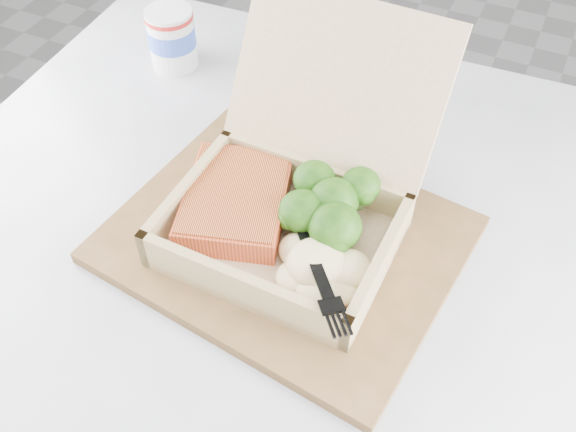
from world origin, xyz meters
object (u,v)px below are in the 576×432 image
at_px(cafe_table, 278,367).
at_px(serving_tray, 285,240).
at_px(takeout_container, 300,183).
at_px(paper_cup, 172,37).

bearing_deg(cafe_table, serving_tray, 100.53).
xyz_separation_m(serving_tray, takeout_container, (0.00, 0.03, 0.05)).
bearing_deg(cafe_table, paper_cup, 136.51).
distance_m(takeout_container, paper_cup, 0.33).
distance_m(serving_tray, paper_cup, 0.35).
bearing_deg(serving_tray, cafe_table, -79.47).
bearing_deg(takeout_container, serving_tray, -90.58).
bearing_deg(paper_cup, takeout_container, -35.40).
bearing_deg(serving_tray, paper_cup, 140.22).
xyz_separation_m(cafe_table, paper_cup, (-0.28, 0.26, 0.24)).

